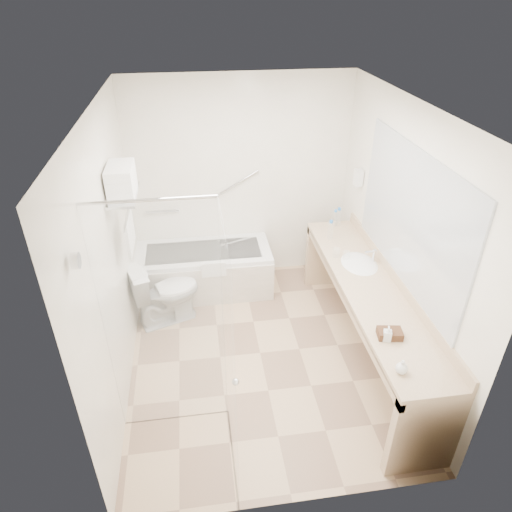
{
  "coord_description": "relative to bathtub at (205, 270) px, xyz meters",
  "views": [
    {
      "loc": [
        -0.54,
        -3.48,
        3.32
      ],
      "look_at": [
        0.0,
        0.3,
        1.0
      ],
      "focal_mm": 32.0,
      "sensor_mm": 36.0,
      "label": 1
    }
  ],
  "objects": [
    {
      "name": "floor",
      "position": [
        0.5,
        -1.24,
        -0.28
      ],
      "size": [
        3.2,
        3.2,
        0.0
      ],
      "primitive_type": "plane",
      "color": "tan",
      "rests_on": "ground"
    },
    {
      "name": "ceiling",
      "position": [
        0.5,
        -1.24,
        2.22
      ],
      "size": [
        2.6,
        3.2,
        0.1
      ],
      "primitive_type": "cube",
      "color": "silver",
      "rests_on": "wall_back"
    },
    {
      "name": "wall_back",
      "position": [
        0.5,
        0.36,
        0.97
      ],
      "size": [
        2.6,
        0.1,
        2.5
      ],
      "primitive_type": "cube",
      "color": "white",
      "rests_on": "ground"
    },
    {
      "name": "wall_front",
      "position": [
        0.5,
        -2.84,
        0.97
      ],
      "size": [
        2.6,
        0.1,
        2.5
      ],
      "primitive_type": "cube",
      "color": "white",
      "rests_on": "ground"
    },
    {
      "name": "wall_left",
      "position": [
        -0.8,
        -1.24,
        0.97
      ],
      "size": [
        0.1,
        3.2,
        2.5
      ],
      "primitive_type": "cube",
      "color": "white",
      "rests_on": "ground"
    },
    {
      "name": "wall_right",
      "position": [
        1.8,
        -1.24,
        0.97
      ],
      "size": [
        0.1,
        3.2,
        2.5
      ],
      "primitive_type": "cube",
      "color": "white",
      "rests_on": "ground"
    },
    {
      "name": "bathtub",
      "position": [
        0.0,
        0.0,
        0.0
      ],
      "size": [
        1.6,
        0.73,
        0.59
      ],
      "color": "silver",
      "rests_on": "floor"
    },
    {
      "name": "grab_bar_short",
      "position": [
        -0.45,
        0.32,
        0.67
      ],
      "size": [
        0.4,
        0.03,
        0.03
      ],
      "primitive_type": "cylinder",
      "rotation": [
        0.0,
        1.57,
        0.0
      ],
      "color": "silver",
      "rests_on": "wall_back"
    },
    {
      "name": "grab_bar_long",
      "position": [
        0.45,
        0.32,
        0.97
      ],
      "size": [
        0.53,
        0.03,
        0.33
      ],
      "primitive_type": "cylinder",
      "rotation": [
        0.0,
        1.05,
        0.0
      ],
      "color": "silver",
      "rests_on": "wall_back"
    },
    {
      "name": "shower_enclosure",
      "position": [
        -0.13,
        -2.16,
        0.79
      ],
      "size": [
        0.96,
        0.91,
        2.11
      ],
      "color": "silver",
      "rests_on": "floor"
    },
    {
      "name": "towel_shelf",
      "position": [
        -0.67,
        -0.89,
        1.48
      ],
      "size": [
        0.24,
        0.55,
        0.81
      ],
      "color": "silver",
      "rests_on": "wall_left"
    },
    {
      "name": "vanity_counter",
      "position": [
        1.52,
        -1.39,
        0.36
      ],
      "size": [
        0.55,
        2.7,
        0.95
      ],
      "color": "tan",
      "rests_on": "floor"
    },
    {
      "name": "sink",
      "position": [
        1.55,
        -0.99,
        0.54
      ],
      "size": [
        0.4,
        0.52,
        0.14
      ],
      "primitive_type": "ellipsoid",
      "color": "silver",
      "rests_on": "vanity_counter"
    },
    {
      "name": "faucet",
      "position": [
        1.7,
        -0.99,
        0.65
      ],
      "size": [
        0.03,
        0.03,
        0.14
      ],
      "primitive_type": "cylinder",
      "color": "silver",
      "rests_on": "vanity_counter"
    },
    {
      "name": "mirror",
      "position": [
        1.79,
        -1.39,
        1.27
      ],
      "size": [
        0.02,
        2.0,
        1.2
      ],
      "primitive_type": "cube",
      "color": "#AFB5BB",
      "rests_on": "wall_right"
    },
    {
      "name": "hairdryer_unit",
      "position": [
        1.75,
        -0.19,
        1.17
      ],
      "size": [
        0.08,
        0.1,
        0.18
      ],
      "primitive_type": "cube",
      "color": "silver",
      "rests_on": "wall_right"
    },
    {
      "name": "toilet",
      "position": [
        -0.45,
        -0.54,
        0.09
      ],
      "size": [
        0.85,
        0.65,
        0.73
      ],
      "primitive_type": "imported",
      "rotation": [
        0.0,
        0.0,
        1.92
      ],
      "color": "silver",
      "rests_on": "floor"
    },
    {
      "name": "amenity_basket",
      "position": [
        1.42,
        -2.09,
        0.61
      ],
      "size": [
        0.21,
        0.16,
        0.06
      ],
      "primitive_type": "cube",
      "rotation": [
        0.0,
        0.0,
        -0.16
      ],
      "color": "#4F331C",
      "rests_on": "vanity_counter"
    },
    {
      "name": "soap_bottle_a",
      "position": [
        1.39,
        -2.13,
        0.61
      ],
      "size": [
        0.1,
        0.15,
        0.06
      ],
      "primitive_type": "imported",
      "rotation": [
        0.0,
        0.0,
        -0.31
      ],
      "color": "silver",
      "rests_on": "vanity_counter"
    },
    {
      "name": "soap_bottle_b",
      "position": [
        1.35,
        -2.48,
        0.62
      ],
      "size": [
        0.13,
        0.14,
        0.09
      ],
      "primitive_type": "imported",
      "rotation": [
        0.0,
        0.0,
        -0.35
      ],
      "color": "silver",
      "rests_on": "vanity_counter"
    },
    {
      "name": "water_bottle_left",
      "position": [
        1.59,
        -0.14,
        0.68
      ],
      "size": [
        0.07,
        0.07,
        0.22
      ],
      "rotation": [
        0.0,
        0.0,
        0.22
      ],
      "color": "silver",
      "rests_on": "vanity_counter"
    },
    {
      "name": "water_bottle_mid",
      "position": [
        1.55,
        -0.14,
        0.67
      ],
      "size": [
        0.06,
        0.06,
        0.2
      ],
      "rotation": [
        0.0,
        0.0,
        -0.26
      ],
      "color": "silver",
      "rests_on": "vanity_counter"
    },
    {
      "name": "water_bottle_right",
      "position": [
        1.4,
        -0.44,
        0.68
      ],
      "size": [
        0.07,
        0.07,
        0.22
      ],
      "rotation": [
        0.0,
        0.0,
        -0.38
      ],
      "color": "silver",
      "rests_on": "vanity_counter"
    },
    {
      "name": "drinking_glass_near",
      "position": [
        1.44,
        -0.91,
        0.62
      ],
      "size": [
        0.1,
        0.1,
        0.1
      ],
      "primitive_type": "cylinder",
      "rotation": [
        0.0,
        0.0,
        0.38
      ],
      "color": "silver",
      "rests_on": "vanity_counter"
    },
    {
      "name": "drinking_glass_far",
      "position": [
        1.36,
        -0.82,
        0.62
      ],
      "size": [
        0.1,
        0.1,
        0.09
      ],
      "primitive_type": "cylinder",
      "rotation": [
        0.0,
        0.0,
        -0.39
      ],
      "color": "silver",
      "rests_on": "vanity_counter"
    }
  ]
}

